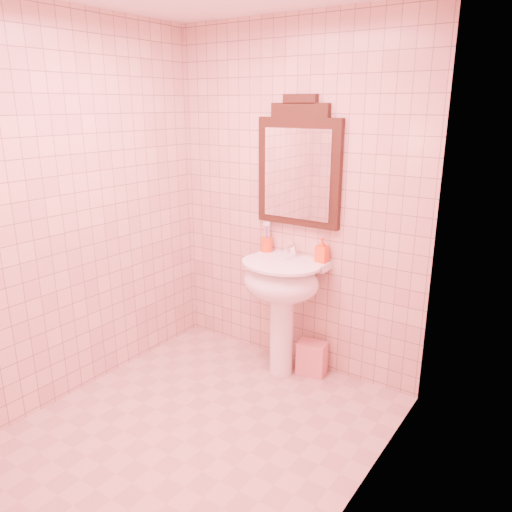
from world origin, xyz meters
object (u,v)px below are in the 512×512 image
Objects in this scene: pedestal_sink at (282,289)px; soap_dispenser at (322,250)px; towel at (312,358)px; mirror at (299,167)px; toothbrush_cup at (267,244)px.

pedestal_sink is 0.40m from soap_dispenser.
pedestal_sink is at bearing -150.43° from towel.
soap_dispenser is at bearing 36.15° from pedestal_sink.
mirror is at bearing 156.84° from towel.
pedestal_sink is 0.87m from mirror.
pedestal_sink is 4.99× the size of soap_dispenser.
mirror is 3.57× the size of towel.
pedestal_sink is 0.97× the size of mirror.
toothbrush_cup is at bearing -179.21° from soap_dispenser.
toothbrush_cup is at bearing -170.60° from mirror.
toothbrush_cup is (-0.24, -0.04, -0.59)m from mirror.
soap_dispenser is (0.23, 0.16, 0.29)m from pedestal_sink.
toothbrush_cup is 0.91m from towel.
mirror is at bearing 90.00° from pedestal_sink.
soap_dispenser is at bearing 65.26° from towel.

